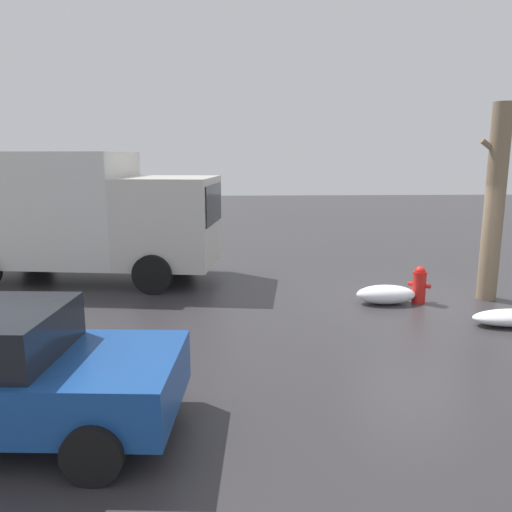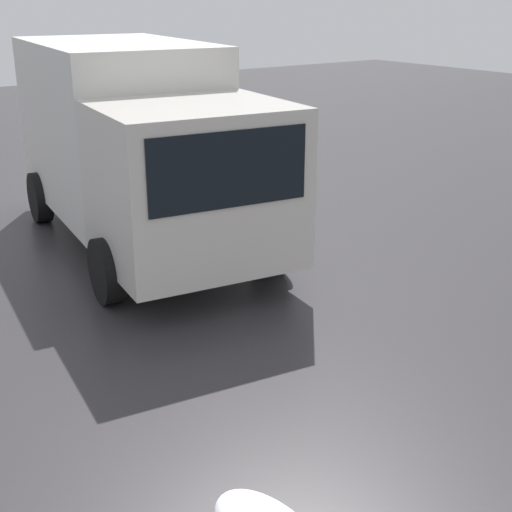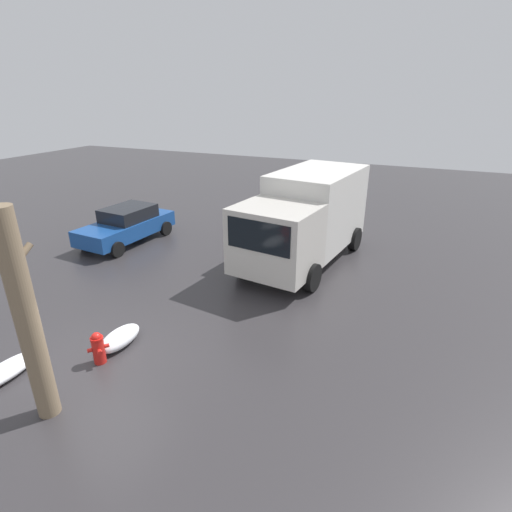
{
  "view_description": "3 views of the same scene",
  "coord_description": "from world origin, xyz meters",
  "px_view_note": "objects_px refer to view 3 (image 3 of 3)",
  "views": [
    {
      "loc": [
        3.95,
        10.07,
        3.06
      ],
      "look_at": [
        3.45,
        -0.49,
        0.95
      ],
      "focal_mm": 35.0,
      "sensor_mm": 36.0,
      "label": 1
    },
    {
      "loc": [
        -2.54,
        2.52,
        3.93
      ],
      "look_at": [
        3.75,
        -2.0,
        1.05
      ],
      "focal_mm": 50.0,
      "sensor_mm": 36.0,
      "label": 2
    },
    {
      "loc": [
        -5.52,
        -6.35,
        5.82
      ],
      "look_at": [
        4.54,
        -1.95,
        1.26
      ],
      "focal_mm": 28.0,
      "sensor_mm": 36.0,
      "label": 3
    }
  ],
  "objects_px": {
    "parked_car": "(127,224)",
    "fire_hydrant": "(98,347)",
    "tree_trunk": "(27,320)",
    "delivery_truck": "(306,216)"
  },
  "relations": [
    {
      "from": "parked_car",
      "to": "fire_hydrant",
      "type": "bearing_deg",
      "value": 129.76
    },
    {
      "from": "tree_trunk",
      "to": "parked_car",
      "type": "height_order",
      "value": "tree_trunk"
    },
    {
      "from": "tree_trunk",
      "to": "delivery_truck",
      "type": "relative_size",
      "value": 0.63
    },
    {
      "from": "fire_hydrant",
      "to": "parked_car",
      "type": "relative_size",
      "value": 0.19
    },
    {
      "from": "delivery_truck",
      "to": "parked_car",
      "type": "height_order",
      "value": "delivery_truck"
    },
    {
      "from": "fire_hydrant",
      "to": "tree_trunk",
      "type": "relative_size",
      "value": 0.19
    },
    {
      "from": "fire_hydrant",
      "to": "delivery_truck",
      "type": "relative_size",
      "value": 0.12
    },
    {
      "from": "delivery_truck",
      "to": "parked_car",
      "type": "bearing_deg",
      "value": 15.76
    },
    {
      "from": "fire_hydrant",
      "to": "tree_trunk",
      "type": "distance_m",
      "value": 2.33
    },
    {
      "from": "fire_hydrant",
      "to": "delivery_truck",
      "type": "height_order",
      "value": "delivery_truck"
    }
  ]
}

